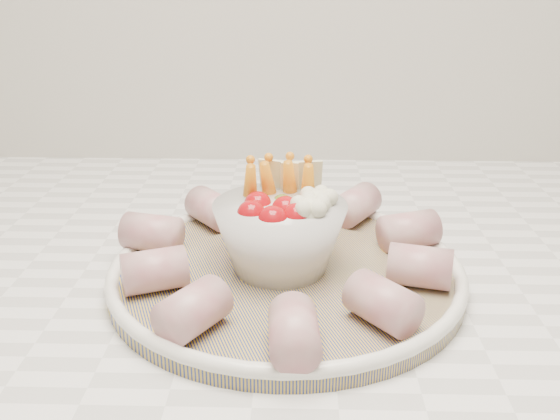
{
  "coord_description": "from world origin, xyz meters",
  "views": [
    {
      "loc": [
        -0.03,
        0.88,
        1.19
      ],
      "look_at": [
        -0.04,
        1.38,
        0.99
      ],
      "focal_mm": 40.0,
      "sensor_mm": 36.0,
      "label": 1
    }
  ],
  "objects": [
    {
      "name": "serving_platter",
      "position": [
        -0.04,
        1.38,
        0.93
      ],
      "size": [
        0.4,
        0.4,
        0.02
      ],
      "color": "navy",
      "rests_on": "kitchen_counter"
    },
    {
      "name": "veggie_bowl",
      "position": [
        -0.04,
        1.38,
        0.97
      ],
      "size": [
        0.12,
        0.12,
        0.09
      ],
      "color": "silver",
      "rests_on": "serving_platter"
    },
    {
      "name": "cured_meat_rolls",
      "position": [
        -0.04,
        1.38,
        0.95
      ],
      "size": [
        0.3,
        0.3,
        0.04
      ],
      "color": "#A84D59",
      "rests_on": "serving_platter"
    }
  ]
}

